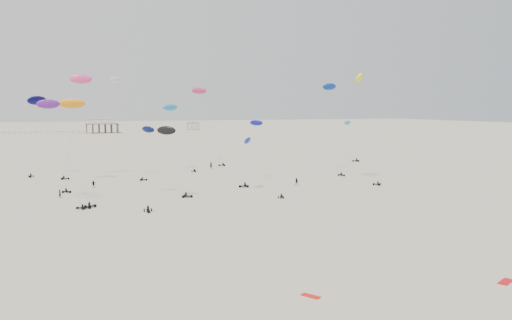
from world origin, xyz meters
name	(u,v)px	position (x,y,z in m)	size (l,w,h in m)	color
ground_plane	(156,150)	(0.00, 200.00, 0.00)	(900.00, 900.00, 0.00)	beige
pavilion_main	(102,127)	(-10.00, 350.00, 4.22)	(21.00, 13.00, 9.80)	brown
pavilion_small	(193,125)	(60.00, 380.00, 3.49)	(9.00, 7.00, 8.00)	brown
pier_fence	(17,133)	(-62.00, 350.00, 0.77)	(80.20, 0.20, 1.50)	black
rig_0	(37,116)	(-40.55, 133.86, 14.94)	(5.33, 5.29, 20.20)	black
rig_1	(257,156)	(1.40, 91.10, 7.44)	(5.66, 13.15, 14.07)	black
rig_2	(251,151)	(4.76, 103.56, 7.44)	(9.38, 12.23, 16.90)	black
rig_3	(160,157)	(-18.80, 86.20, 8.48)	(7.73, 12.29, 15.89)	black
rig_4	(332,103)	(31.02, 113.44, 18.27)	(4.94, 11.15, 23.87)	black
rig_5	(63,140)	(-34.63, 90.09, 11.51)	(9.37, 6.95, 18.77)	black
rig_6	(71,112)	(-32.73, 117.63, 16.13)	(6.24, 17.40, 21.76)	black
rig_7	(165,158)	(-16.54, 93.91, 7.53)	(8.99, 8.35, 14.30)	black
rig_8	(361,87)	(28.41, 95.93, 21.64)	(5.34, 10.25, 25.23)	black
rig_9	(46,123)	(-37.28, 93.10, 14.40)	(9.57, 11.29, 20.25)	black
rig_10	(124,107)	(-21.10, 119.82, 17.30)	(7.85, 7.18, 24.52)	black
rig_11	(351,139)	(52.30, 137.85, 7.07)	(3.93, 9.28, 13.29)	black
rig_13	(79,94)	(-30.83, 126.42, 20.38)	(8.20, 3.64, 25.15)	black
rig_15	(175,121)	(-6.47, 131.28, 13.62)	(8.53, 7.14, 18.31)	black
rig_16	(203,103)	(5.71, 147.67, 18.41)	(7.30, 15.47, 24.61)	black
spectator_0	(60,198)	(-35.63, 99.26, 0.00)	(0.69, 0.47, 1.90)	black
spectator_1	(297,185)	(13.17, 97.02, 0.00)	(0.93, 0.54, 1.91)	black
spectator_2	(93,188)	(-29.03, 109.14, 0.00)	(1.15, 0.62, 1.94)	black
spectator_3	(211,169)	(3.84, 133.07, 0.00)	(0.81, 0.56, 2.23)	black
grounded_kite_a	(506,282)	(5.51, 34.06, 0.00)	(2.20, 0.90, 0.08)	red
grounded_kite_b	(311,296)	(-14.15, 37.65, 0.00)	(1.80, 0.70, 0.07)	red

